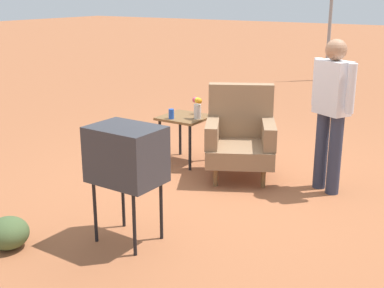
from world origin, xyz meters
The scene contains 10 objects.
ground_plane centered at (0.00, 0.00, 0.00)m, with size 60.00×60.00×0.00m, color #A05B38.
armchair centered at (0.04, 0.19, 0.50)m, with size 1.04×1.04×1.06m.
side_table centered at (-0.78, 0.25, 0.51)m, with size 0.56×0.56×0.60m.
tv_on_stand centered at (-0.01, -1.79, 0.78)m, with size 0.61×0.46×1.03m.
person_standing centered at (1.05, 0.29, 0.94)m, with size 0.52×0.36×1.64m.
road_sign centered at (-1.36, 7.39, 1.38)m, with size 0.33×0.33×2.44m.
soda_can_blue centered at (-0.85, 0.06, 0.66)m, with size 0.07×0.07×0.12m, color blue.
soda_can_red centered at (-0.72, 0.44, 0.66)m, with size 0.07×0.07×0.12m, color red.
flower_vase centered at (-0.58, 0.23, 0.75)m, with size 0.15×0.10×0.27m.
shrub_mid centered at (-0.77, -2.46, 0.14)m, with size 0.35×0.35×0.27m, color #475B33.
Camera 1 is at (2.66, -4.90, 2.10)m, focal length 47.66 mm.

